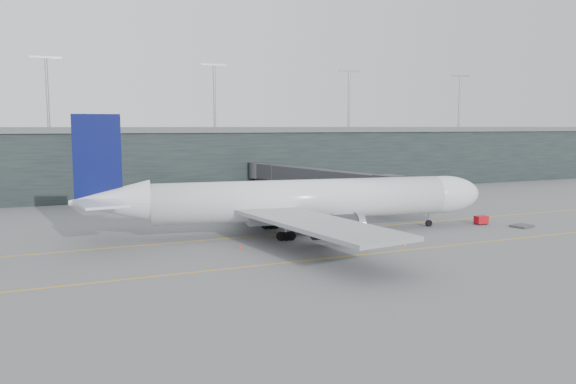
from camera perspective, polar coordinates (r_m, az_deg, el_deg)
name	(u,v)px	position (r m, az deg, el deg)	size (l,w,h in m)	color
ground	(273,229)	(84.59, -1.53, -3.79)	(320.00, 320.00, 0.00)	#535458
taxiline_a	(283,234)	(80.95, -0.47, -4.26)	(160.00, 0.25, 0.02)	gold
taxiline_b	(336,257)	(66.84, 4.93, -6.63)	(160.00, 0.25, 0.02)	gold
taxiline_lead_main	(258,209)	(104.77, -3.07, -1.76)	(0.25, 60.00, 0.02)	gold
terminal	(184,158)	(138.91, -10.52, 3.37)	(240.00, 36.00, 29.00)	black
main_aircraft	(300,201)	(80.56, 1.21, -0.89)	(60.46, 56.34, 16.96)	silver
jet_bridge	(302,175)	(114.63, 1.43, 1.77)	(14.44, 48.19, 7.42)	#2E2F33
gse_cart	(481,220)	(93.49, 19.03, -2.68)	(2.01, 1.32, 1.35)	#BA0D15
baggage_dolly	(522,226)	(93.40, 22.68, -3.20)	(3.11, 2.49, 0.31)	#3B3C41
uld_a	(221,215)	(92.11, -6.78, -2.38)	(2.17, 1.84, 1.77)	#323236
uld_b	(243,214)	(93.58, -4.61, -2.27)	(2.11, 1.89, 1.60)	#323236
uld_c	(245,213)	(93.62, -4.42, -2.19)	(2.49, 2.27, 1.85)	#323236
cone_nose	(483,219)	(96.73, 19.19, -2.62)	(0.44, 0.44, 0.70)	#DD600C
cone_wing_stbd	(405,243)	(74.44, 11.76, -5.13)	(0.41, 0.41, 0.65)	orange
cone_wing_port	(314,213)	(97.47, 2.62, -2.19)	(0.43, 0.43, 0.68)	#EB4E0D
cone_tail	(240,247)	(71.09, -4.89, -5.57)	(0.40, 0.40, 0.64)	red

